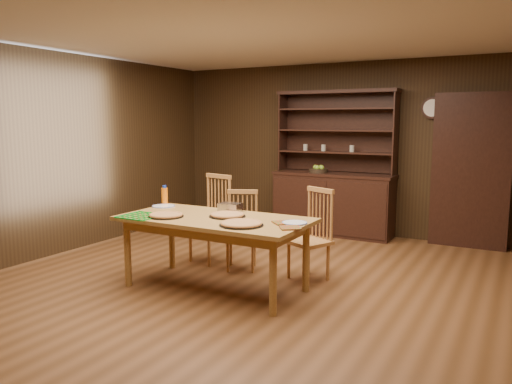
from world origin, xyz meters
The scene contains 20 objects.
floor centered at (0.00, 0.00, 0.00)m, with size 6.00×6.00×0.00m, color brown.
room_shell centered at (0.00, 0.00, 1.58)m, with size 6.00×6.00×6.00m.
china_hutch centered at (0.00, 2.75, 0.60)m, with size 1.84×0.52×2.17m.
doorway centered at (1.90, 2.90, 1.05)m, with size 1.00×0.18×2.10m, color black.
wall_clock centered at (1.35, 2.96, 1.90)m, with size 0.30×0.05×0.30m.
dining_table centered at (-0.18, -0.24, 0.67)m, with size 1.94×0.97×0.75m.
chair_left centered at (-0.79, 0.65, 0.57)m, with size 0.52×0.50×1.07m.
chair_center centered at (-0.32, 0.54, 0.48)m, with size 0.49×0.48×0.92m.
chair_right centered at (0.57, 0.57, 0.53)m, with size 0.53×0.52×1.00m.
pizza_left centered at (-0.63, -0.46, 0.77)m, with size 0.36×0.36×0.04m.
pizza_right centered at (0.26, -0.45, 0.77)m, with size 0.42×0.42×0.04m.
pizza_center centered at (-0.09, -0.14, 0.77)m, with size 0.37×0.37×0.04m.
cooling_rack centered at (-0.88, -0.56, 0.76)m, with size 0.37×0.37×0.02m, color #0CA223, non-canonical shape.
plate_left centered at (-1.04, 0.00, 0.76)m, with size 0.26×0.26×0.02m.
plate_right centered at (0.66, -0.13, 0.76)m, with size 0.24×0.24×0.02m.
foil_dish centered at (-0.22, 0.12, 0.80)m, with size 0.23×0.17×0.09m, color silver.
juice_bottle centered at (-1.13, 0.14, 0.85)m, with size 0.07×0.07×0.23m.
pot_holder_a centered at (0.71, -0.35, 0.76)m, with size 0.18×0.18×0.01m, color red.
pot_holder_b centered at (0.56, -0.17, 0.76)m, with size 0.18×0.18×0.01m, color red.
fruit_bowl centered at (-0.22, 2.69, 0.98)m, with size 0.29×0.29×0.12m.
Camera 1 is at (2.58, -4.40, 1.72)m, focal length 35.00 mm.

